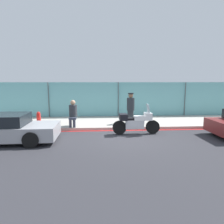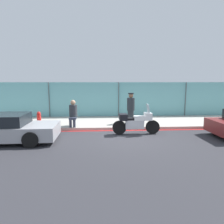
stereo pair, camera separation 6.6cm
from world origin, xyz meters
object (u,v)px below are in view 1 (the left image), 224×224
at_px(officer_standing, 131,108).
at_px(person_seated_on_curb, 73,112).
at_px(motorcycle, 136,122).
at_px(parked_car_right_down_street, 0,129).
at_px(fire_hydrant, 39,118).

relative_size(officer_standing, person_seated_on_curb, 1.24).
height_order(motorcycle, officer_standing, officer_standing).
bearing_deg(officer_standing, motorcycle, -91.37).
xyz_separation_m(motorcycle, officer_standing, (0.05, 1.97, 0.43)).
xyz_separation_m(officer_standing, parked_car_right_down_street, (-5.87, -2.94, -0.44)).
distance_m(motorcycle, parked_car_right_down_street, 5.90).
bearing_deg(parked_car_right_down_street, person_seated_on_curb, 38.90).
distance_m(motorcycle, fire_hydrant, 5.48).
bearing_deg(person_seated_on_curb, officer_standing, 11.69).
distance_m(person_seated_on_curb, parked_car_right_down_street, 3.53).
bearing_deg(person_seated_on_curb, motorcycle, -22.66).
distance_m(motorcycle, officer_standing, 2.02).
bearing_deg(motorcycle, parked_car_right_down_street, -171.59).
height_order(officer_standing, parked_car_right_down_street, officer_standing).
xyz_separation_m(motorcycle, parked_car_right_down_street, (-5.82, -0.97, -0.01)).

